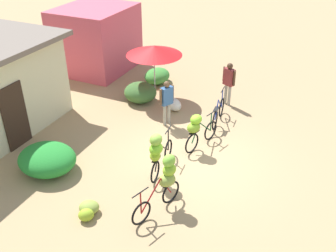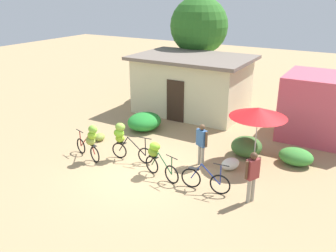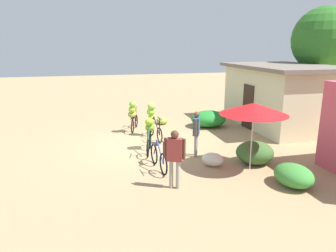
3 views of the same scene
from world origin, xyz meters
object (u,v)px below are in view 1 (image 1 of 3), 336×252
shop_pink (96,39)px  banana_pile_on_ground (89,210)px  market_umbrella (154,50)px  bicycle_by_shop (218,113)px  bicycle_leftmost (165,180)px  bicycle_center_loaded (197,128)px  produce_sack (174,104)px  person_vendor (229,80)px  bicycle_near_pile (158,151)px  person_bystander (167,99)px

shop_pink → banana_pile_on_ground: 9.50m
market_umbrella → bicycle_by_shop: size_ratio=1.29×
bicycle_leftmost → bicycle_center_loaded: (2.70, 0.22, -0.10)m
bicycle_leftmost → bicycle_by_shop: bearing=1.9°
banana_pile_on_ground → produce_sack: bearing=3.2°
person_vendor → bicycle_by_shop: bearing=-175.1°
bicycle_near_pile → produce_sack: bicycle_near_pile is taller
bicycle_center_loaded → produce_sack: bearing=39.4°
bicycle_leftmost → banana_pile_on_ground: bicycle_leftmost is taller
banana_pile_on_ground → person_bystander: (4.70, 0.12, 0.81)m
produce_sack → person_vendor: bearing=-52.3°
shop_pink → market_umbrella: bearing=-114.9°
shop_pink → produce_sack: 5.32m
bicycle_center_loaded → bicycle_by_shop: (1.83, -0.07, -0.36)m
bicycle_by_shop → banana_pile_on_ground: bicycle_by_shop is taller
person_bystander → bicycle_near_pile: bearing=-159.8°
shop_pink → produce_sack: (-2.24, -4.69, -1.13)m
person_vendor → market_umbrella: bearing=105.0°
bicycle_leftmost → bicycle_center_loaded: 2.71m
bicycle_leftmost → produce_sack: bearing=21.6°
bicycle_by_shop → person_vendor: person_vendor is taller
market_umbrella → banana_pile_on_ground: size_ratio=2.78×
bicycle_center_loaded → banana_pile_on_ground: (-3.73, 1.33, -0.58)m
shop_pink → bicycle_center_loaded: size_ratio=2.07×
bicycle_leftmost → produce_sack: size_ratio=2.23×
bicycle_leftmost → bicycle_by_shop: size_ratio=0.96×
banana_pile_on_ground → person_vendor: size_ratio=0.47×
bicycle_near_pile → person_bystander: bearing=20.2°
bicycle_center_loaded → banana_pile_on_ground: 4.00m
market_umbrella → bicycle_leftmost: size_ratio=1.35×
market_umbrella → bicycle_center_loaded: 3.88m
bicycle_by_shop → produce_sack: bicycle_by_shop is taller
bicycle_leftmost → bicycle_center_loaded: size_ratio=1.01×
person_vendor → person_bystander: person_vendor is taller
shop_pink → person_bystander: (-3.27, -4.90, -0.39)m
bicycle_near_pile → banana_pile_on_ground: bicycle_near_pile is taller
market_umbrella → banana_pile_on_ground: 6.65m
bicycle_by_shop → person_vendor: size_ratio=1.01×
bicycle_by_shop → produce_sack: (0.18, 1.72, -0.15)m
market_umbrella → bicycle_center_loaded: market_umbrella is taller
shop_pink → bicycle_leftmost: 9.57m
bicycle_near_pile → person_bystander: 2.86m
bicycle_near_pile → produce_sack: size_ratio=2.44×
bicycle_near_pile → person_vendor: 4.98m
bicycle_leftmost → bicycle_center_loaded: bicycle_leftmost is taller
shop_pink → person_bystander: shop_pink is taller
bicycle_by_shop → person_vendor: bearing=4.9°
banana_pile_on_ground → bicycle_near_pile: bearing=-23.3°
bicycle_center_loaded → produce_sack: bicycle_center_loaded is taller
shop_pink → person_vendor: shop_pink is taller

